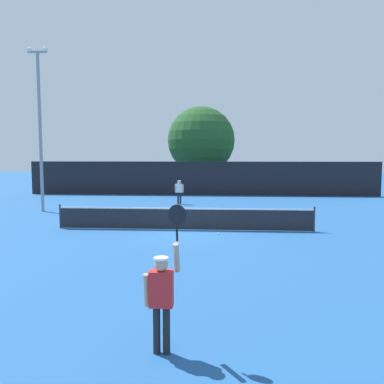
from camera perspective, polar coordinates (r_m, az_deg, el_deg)
name	(u,v)px	position (r m, az deg, el deg)	size (l,w,h in m)	color
ground_plane	(184,230)	(17.01, -1.14, -5.55)	(120.00, 120.00, 0.00)	#235693
tennis_net	(184,218)	(16.92, -1.15, -3.85)	(11.14, 0.08, 1.07)	#232328
perimeter_fence	(201,178)	(31.80, 1.34, 2.00)	(28.52, 0.12, 2.75)	black
player_serving	(162,290)	(6.47, -4.39, -14.10)	(0.68, 0.39, 2.43)	red
player_receiving	(179,190)	(25.89, -1.88, 0.33)	(0.57, 0.23, 1.58)	white
tennis_ball	(219,234)	(16.06, 3.90, -6.09)	(0.07, 0.07, 0.07)	#CCE033
light_pole	(40,120)	(24.09, -21.37, 9.72)	(1.18, 0.28, 9.26)	gray
large_tree	(201,140)	(37.64, 1.34, 7.55)	(6.43, 6.43, 7.90)	brown
parked_car_near	(126,181)	(38.20, -9.60, 1.59)	(2.41, 4.41, 1.69)	red
parked_car_mid	(226,181)	(38.28, 5.02, 1.65)	(2.01, 4.25, 1.69)	navy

